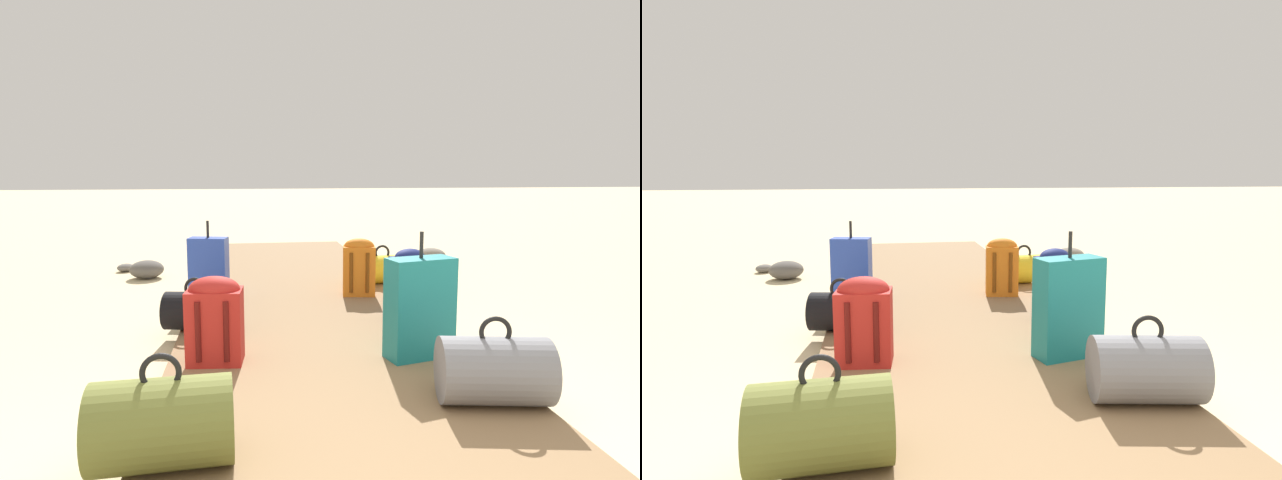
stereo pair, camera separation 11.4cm
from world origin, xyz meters
TOP-DOWN VIEW (x-y plane):
  - ground_plane at (0.00, 2.86)m, footprint 60.00×60.00m
  - boardwalk at (0.00, 3.58)m, footprint 1.99×7.15m
  - duffel_bag_black at (-0.88, 2.56)m, footprint 0.50×0.36m
  - suitcase_teal at (0.58, 1.77)m, footprint 0.46×0.29m
  - duffel_bag_grey at (0.74, 1.07)m, footprint 0.60×0.44m
  - backpack_navy at (0.79, 2.64)m, footprint 0.32×0.27m
  - backpack_red at (-0.70, 1.85)m, footprint 0.36×0.27m
  - suitcase_blue at (-0.84, 3.49)m, footprint 0.37×0.24m
  - backpack_orange at (0.56, 3.45)m, footprint 0.33×0.25m
  - duffel_bag_yellow at (0.91, 3.93)m, footprint 0.72×0.36m
  - duffel_bag_olive at (-0.84, 0.72)m, footprint 0.58×0.39m
  - rock_right_near at (2.02, 5.47)m, footprint 0.49×0.47m
  - rock_left_mid at (-2.00, 5.39)m, footprint 0.28×0.28m
  - rock_left_near at (-1.66, 4.93)m, footprint 0.47×0.45m

SIDE VIEW (x-z plane):
  - ground_plane at x=0.00m, z-range 0.00..0.00m
  - boardwalk at x=0.00m, z-range 0.00..0.08m
  - rock_left_mid at x=-2.00m, z-range 0.00..0.10m
  - rock_right_near at x=2.02m, z-range 0.00..0.20m
  - rock_left_near at x=-1.66m, z-range 0.00..0.21m
  - duffel_bag_black at x=-0.88m, z-range 0.03..0.42m
  - duffel_bag_yellow at x=0.91m, z-range 0.03..0.43m
  - duffel_bag_grey at x=0.74m, z-range 0.03..0.48m
  - duffel_bag_olive at x=-0.84m, z-range 0.03..0.50m
  - backpack_orange at x=0.56m, z-range 0.09..0.64m
  - backpack_red at x=-0.70m, z-range 0.09..0.64m
  - suitcase_blue at x=-0.84m, z-range 0.00..0.73m
  - backpack_navy at x=0.79m, z-range 0.09..0.66m
  - suitcase_teal at x=0.58m, z-range 0.00..0.81m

